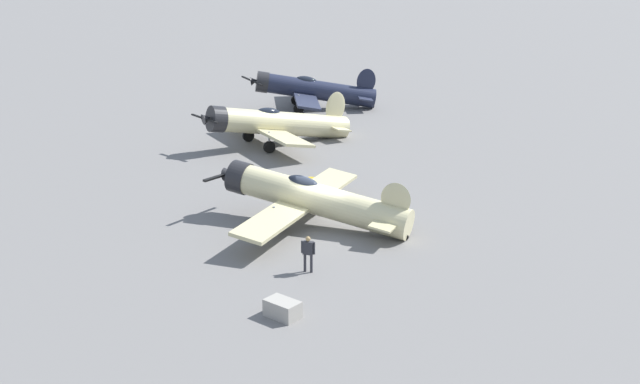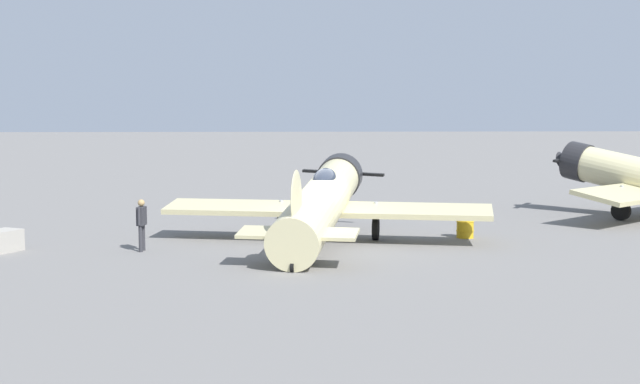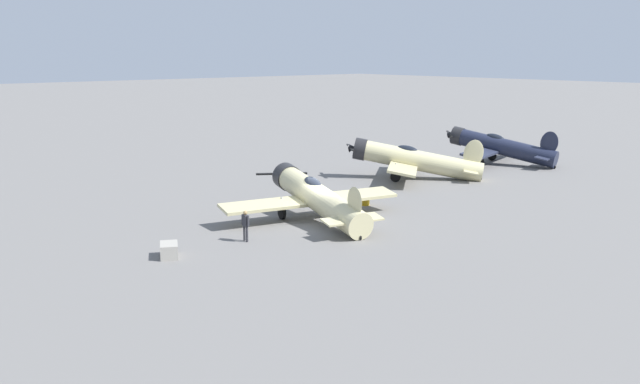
% 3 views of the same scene
% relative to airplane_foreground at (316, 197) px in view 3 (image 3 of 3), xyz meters
% --- Properties ---
extents(ground_plane, '(400.00, 400.00, 0.00)m').
position_rel_airplane_foreground_xyz_m(ground_plane, '(0.50, -0.12, -1.42)').
color(ground_plane, slate).
extents(airplane_foreground, '(10.76, 11.29, 2.88)m').
position_rel_airplane_foreground_xyz_m(airplane_foreground, '(0.00, 0.00, 0.00)').
color(airplane_foreground, beige).
rests_on(airplane_foreground, ground_plane).
extents(airplane_mid_apron, '(9.93, 9.45, 3.50)m').
position_rel_airplane_foreground_xyz_m(airplane_mid_apron, '(-5.41, 14.80, 0.06)').
color(airplane_mid_apron, beige).
rests_on(airplane_mid_apron, ground_plane).
extents(airplane_far_line, '(10.77, 11.25, 3.29)m').
position_rel_airplane_foreground_xyz_m(airplane_far_line, '(-5.18, 26.00, 0.16)').
color(airplane_far_line, '#1E2338').
rests_on(airplane_far_line, ground_plane).
extents(ground_crew_mechanic, '(0.64, 0.28, 1.66)m').
position_rel_airplane_foreground_xyz_m(ground_crew_mechanic, '(1.06, -5.83, -0.42)').
color(ground_crew_mechanic, '#2D2D33').
rests_on(ground_crew_mechanic, ground_plane).
extents(equipment_crate, '(1.58, 1.38, 0.69)m').
position_rel_airplane_foreground_xyz_m(equipment_crate, '(0.97, -10.30, -1.08)').
color(equipment_crate, '#9E998E').
rests_on(equipment_crate, ground_plane).
extents(fuel_drum, '(0.63, 0.63, 0.84)m').
position_rel_airplane_foreground_xyz_m(fuel_drum, '(-1.03, 5.12, -1.00)').
color(fuel_drum, gold).
rests_on(fuel_drum, ground_plane).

